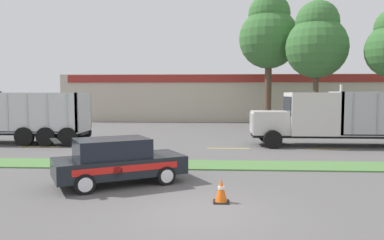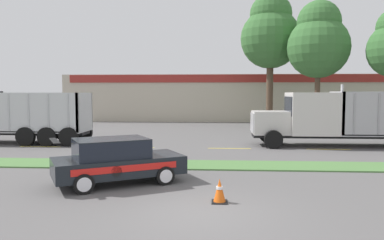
% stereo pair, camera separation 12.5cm
% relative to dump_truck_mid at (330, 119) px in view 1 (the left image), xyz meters
% --- Properties ---
extents(ground_plane, '(600.00, 600.00, 0.00)m').
position_rel_dump_truck_mid_xyz_m(ground_plane, '(-7.12, -12.58, -1.58)').
color(ground_plane, '#5B5959').
extents(grass_verge, '(120.00, 2.00, 0.06)m').
position_rel_dump_truck_mid_xyz_m(grass_verge, '(-7.12, -6.34, -1.55)').
color(grass_verge, '#517F42').
rests_on(grass_verge, ground_plane).
extents(centre_line_2, '(2.40, 0.14, 0.01)m').
position_rel_dump_truck_mid_xyz_m(centre_line_2, '(-16.69, -1.34, -1.58)').
color(centre_line_2, yellow).
rests_on(centre_line_2, ground_plane).
extents(centre_line_3, '(2.40, 0.14, 0.01)m').
position_rel_dump_truck_mid_xyz_m(centre_line_3, '(-11.29, -1.34, -1.58)').
color(centre_line_3, yellow).
rests_on(centre_line_3, ground_plane).
extents(centre_line_4, '(2.40, 0.14, 0.01)m').
position_rel_dump_truck_mid_xyz_m(centre_line_4, '(-5.89, -1.34, -1.58)').
color(centre_line_4, yellow).
rests_on(centre_line_4, ground_plane).
extents(centre_line_5, '(2.40, 0.14, 0.01)m').
position_rel_dump_truck_mid_xyz_m(centre_line_5, '(-0.49, -1.34, -1.58)').
color(centre_line_5, yellow).
rests_on(centre_line_5, ground_plane).
extents(dump_truck_mid, '(11.19, 2.81, 3.55)m').
position_rel_dump_truck_mid_xyz_m(dump_truck_mid, '(0.00, 0.00, 0.00)').
color(dump_truck_mid, black).
rests_on(dump_truck_mid, ground_plane).
extents(rally_car, '(4.64, 3.72, 1.59)m').
position_rel_dump_truck_mid_xyz_m(rally_car, '(-10.00, -9.66, -0.78)').
color(rally_car, black).
rests_on(rally_car, ground_plane).
extents(traffic_cone, '(0.45, 0.45, 0.68)m').
position_rel_dump_truck_mid_xyz_m(traffic_cone, '(-6.53, -11.63, -1.25)').
color(traffic_cone, black).
rests_on(traffic_cone, ground_plane).
extents(store_building_backdrop, '(34.81, 12.10, 5.01)m').
position_rel_dump_truck_mid_xyz_m(store_building_backdrop, '(-5.63, 23.10, 0.93)').
color(store_building_backdrop, '#BCB29E').
rests_on(store_building_backdrop, ground_plane).
extents(tree_behind_centre, '(5.47, 5.47, 12.15)m').
position_rel_dump_truck_mid_xyz_m(tree_behind_centre, '(-1.65, 13.18, 6.96)').
color(tree_behind_centre, brown).
rests_on(tree_behind_centre, ground_plane).
extents(tree_behind_far_right, '(5.09, 5.09, 10.65)m').
position_rel_dump_truck_mid_xyz_m(tree_behind_far_right, '(1.79, 9.78, 5.75)').
color(tree_behind_far_right, brown).
rests_on(tree_behind_far_right, ground_plane).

